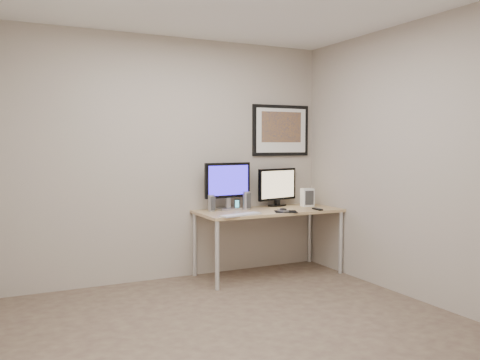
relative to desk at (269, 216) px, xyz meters
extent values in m
plane|color=#4D3930|center=(-1.00, -1.35, -0.66)|extent=(3.60, 3.60, 0.00)
plane|color=gray|center=(-1.00, 0.35, 0.64)|extent=(3.60, 0.00, 3.60)
plane|color=gray|center=(0.80, -1.35, 0.64)|extent=(0.00, 3.40, 3.40)
cube|color=#977B49|center=(0.00, 0.00, 0.05)|extent=(1.60, 0.70, 0.03)
cylinder|color=silver|center=(-0.76, -0.31, -0.31)|extent=(0.04, 0.04, 0.70)
cylinder|color=silver|center=(-0.76, 0.31, -0.31)|extent=(0.04, 0.04, 0.70)
cylinder|color=silver|center=(0.76, -0.31, -0.31)|extent=(0.04, 0.04, 0.70)
cylinder|color=silver|center=(0.76, 0.31, -0.31)|extent=(0.04, 0.04, 0.70)
cube|color=black|center=(0.35, 0.33, 0.96)|extent=(0.75, 0.03, 0.60)
cube|color=silver|center=(0.35, 0.32, 0.96)|extent=(0.67, 0.00, 0.52)
cube|color=orange|center=(0.35, 0.31, 1.00)|extent=(0.54, 0.00, 0.36)
cube|color=#AAAAAF|center=(-0.40, 0.22, 0.08)|extent=(0.29, 0.22, 0.02)
cube|color=#AAAAAF|center=(-0.40, 0.22, 0.14)|extent=(0.06, 0.05, 0.11)
cube|color=black|center=(-0.40, 0.22, 0.39)|extent=(0.57, 0.11, 0.39)
cube|color=#2818CC|center=(-0.40, 0.20, 0.39)|extent=(0.51, 0.07, 0.33)
cube|color=black|center=(0.25, 0.24, 0.08)|extent=(0.26, 0.18, 0.02)
cube|color=black|center=(0.25, 0.24, 0.11)|extent=(0.06, 0.05, 0.05)
cube|color=black|center=(0.25, 0.24, 0.32)|extent=(0.56, 0.16, 0.37)
cube|color=tan|center=(0.25, 0.22, 0.32)|extent=(0.50, 0.12, 0.32)
cylinder|color=#AAAAAF|center=(-0.63, 0.14, 0.16)|extent=(0.08, 0.08, 0.18)
cylinder|color=#AAAAAF|center=(-0.21, 0.14, 0.17)|extent=(0.10, 0.10, 0.20)
cube|color=black|center=(-0.30, 0.17, 0.12)|extent=(0.07, 0.07, 0.12)
cube|color=silver|center=(-0.48, -0.28, 0.07)|extent=(0.50, 0.24, 0.02)
cube|color=black|center=(0.08, -0.23, 0.07)|extent=(0.30, 0.29, 0.00)
ellipsoid|color=black|center=(0.05, -0.23, 0.09)|extent=(0.07, 0.12, 0.04)
cube|color=black|center=(0.48, -0.25, 0.08)|extent=(0.06, 0.17, 0.02)
cube|color=white|center=(0.56, 0.08, 0.17)|extent=(0.15, 0.11, 0.21)
camera|label=1|loc=(-2.75, -4.89, 0.79)|focal=38.00mm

